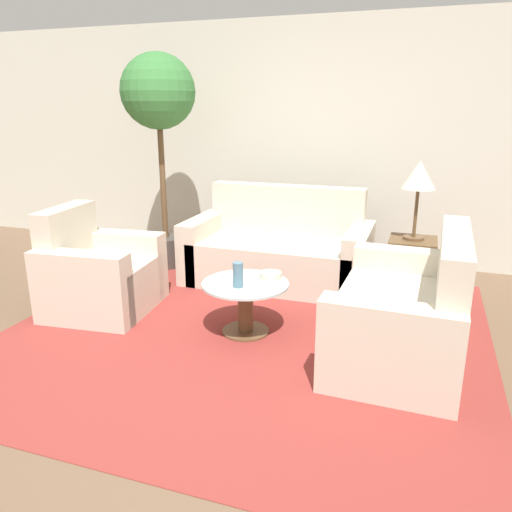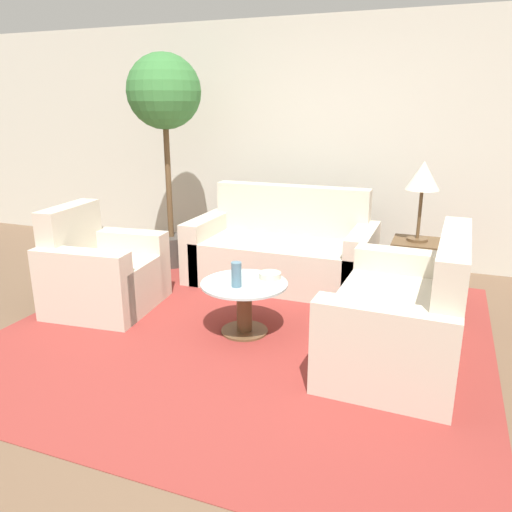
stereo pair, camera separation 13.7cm
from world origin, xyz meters
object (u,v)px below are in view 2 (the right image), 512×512
at_px(coffee_table, 244,300).
at_px(potted_plant, 165,107).
at_px(loveseat, 407,319).
at_px(table_lamp, 423,179).
at_px(vase, 236,275).
at_px(bowl, 270,275).
at_px(armchair, 100,275).
at_px(sofa_main, 283,252).

distance_m(coffee_table, potted_plant, 2.38).
bearing_deg(loveseat, potted_plant, -114.80).
height_order(table_lamp, potted_plant, potted_plant).
relative_size(potted_plant, vase, 11.73).
bearing_deg(loveseat, bowl, -96.26).
distance_m(vase, bowl, 0.32).
distance_m(armchair, loveseat, 2.57).
distance_m(armchair, bowl, 1.53).
relative_size(armchair, potted_plant, 0.43).
bearing_deg(table_lamp, vase, -132.60).
height_order(loveseat, vase, loveseat).
relative_size(armchair, table_lamp, 1.37).
xyz_separation_m(loveseat, potted_plant, (-2.60, 1.30, 1.38)).
xyz_separation_m(armchair, coffee_table, (1.37, -0.04, -0.03)).
xyz_separation_m(loveseat, table_lamp, (-0.04, 1.17, 0.80)).
relative_size(table_lamp, potted_plant, 0.31).
height_order(sofa_main, vase, sofa_main).
xyz_separation_m(sofa_main, bowl, (0.25, -1.10, 0.14)).
relative_size(potted_plant, bowl, 12.77).
xyz_separation_m(potted_plant, vase, (1.38, -1.41, -1.17)).
height_order(loveseat, bowl, loveseat).
xyz_separation_m(sofa_main, vase, (0.08, -1.36, 0.21)).
xyz_separation_m(armchair, loveseat, (2.57, -0.02, -0.00)).
bearing_deg(table_lamp, sofa_main, 176.54).
xyz_separation_m(vase, bowl, (0.17, 0.27, -0.07)).
bearing_deg(bowl, vase, -122.51).
bearing_deg(potted_plant, table_lamp, -2.85).
bearing_deg(armchair, loveseat, -96.09).
xyz_separation_m(coffee_table, table_lamp, (1.16, 1.19, 0.83)).
xyz_separation_m(coffee_table, vase, (-0.02, -0.10, 0.24)).
relative_size(coffee_table, vase, 3.52).
distance_m(table_lamp, vase, 1.85).
bearing_deg(table_lamp, loveseat, -88.20).
height_order(coffee_table, table_lamp, table_lamp).
distance_m(loveseat, coffee_table, 1.20).
relative_size(loveseat, table_lamp, 2.08).
distance_m(armchair, vase, 1.37).
relative_size(loveseat, potted_plant, 0.65).
distance_m(sofa_main, bowl, 1.13).
xyz_separation_m(sofa_main, table_lamp, (1.26, -0.08, 0.80)).
bearing_deg(sofa_main, vase, -86.68).
height_order(vase, bowl, vase).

